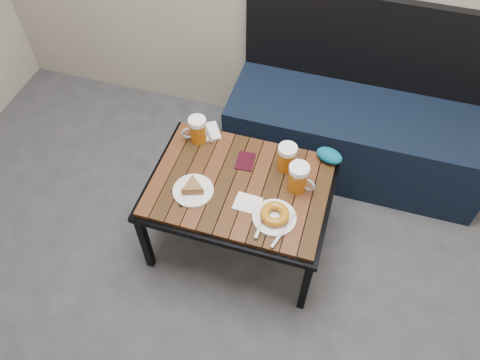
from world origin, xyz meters
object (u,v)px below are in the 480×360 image
(beer_mug_centre, at_px, (287,158))
(plate_bagel, at_px, (275,216))
(passport_burgundy, at_px, (245,161))
(knit_pouch, at_px, (329,156))
(beer_mug_right, at_px, (299,178))
(passport_navy, at_px, (190,193))
(bench, at_px, (356,130))
(beer_mug_left, at_px, (197,130))
(cafe_table, at_px, (240,190))
(plate_pie, at_px, (193,189))

(beer_mug_centre, xyz_separation_m, plate_bagel, (0.02, -0.29, -0.05))
(passport_burgundy, xyz_separation_m, knit_pouch, (0.37, 0.13, 0.03))
(beer_mug_right, relative_size, passport_navy, 1.05)
(bench, distance_m, beer_mug_left, 0.93)
(beer_mug_left, xyz_separation_m, knit_pouch, (0.64, 0.06, -0.04))
(passport_navy, bearing_deg, cafe_table, 74.30)
(beer_mug_left, bearing_deg, bench, -175.47)
(cafe_table, height_order, beer_mug_centre, beer_mug_centre)
(passport_navy, height_order, knit_pouch, knit_pouch)
(beer_mug_left, distance_m, passport_burgundy, 0.28)
(beer_mug_left, distance_m, plate_bagel, 0.58)
(passport_burgundy, bearing_deg, plate_pie, -130.05)
(beer_mug_centre, relative_size, passport_burgundy, 1.24)
(beer_mug_right, bearing_deg, passport_burgundy, -179.37)
(cafe_table, bearing_deg, passport_burgundy, 96.01)
(bench, height_order, beer_mug_centre, bench)
(bench, relative_size, plate_bagel, 5.69)
(bench, height_order, passport_navy, bench)
(beer_mug_left, relative_size, beer_mug_right, 0.94)
(bench, bearing_deg, beer_mug_centre, -118.25)
(cafe_table, relative_size, plate_pie, 4.55)
(cafe_table, relative_size, beer_mug_centre, 6.01)
(beer_mug_centre, xyz_separation_m, knit_pouch, (0.18, 0.11, -0.04))
(cafe_table, bearing_deg, plate_pie, -151.53)
(bench, height_order, plate_bagel, bench)
(cafe_table, bearing_deg, knit_pouch, 35.84)
(beer_mug_centre, height_order, plate_bagel, beer_mug_centre)
(plate_bagel, xyz_separation_m, knit_pouch, (0.16, 0.40, 0.01))
(cafe_table, bearing_deg, beer_mug_right, 11.78)
(beer_mug_right, distance_m, plate_bagel, 0.21)
(bench, relative_size, passport_navy, 10.14)
(beer_mug_centre, relative_size, plate_pie, 0.76)
(beer_mug_centre, relative_size, knit_pouch, 1.08)
(beer_mug_left, xyz_separation_m, passport_burgundy, (0.26, -0.07, -0.07))
(beer_mug_centre, bearing_deg, bench, 73.45)
(beer_mug_centre, bearing_deg, plate_pie, -133.53)
(beer_mug_centre, height_order, knit_pouch, beer_mug_centre)
(beer_mug_centre, height_order, passport_navy, beer_mug_centre)
(beer_mug_left, bearing_deg, knit_pouch, 156.21)
(plate_bagel, bearing_deg, plate_pie, 174.67)
(bench, relative_size, cafe_table, 1.67)
(cafe_table, relative_size, passport_burgundy, 7.44)
(plate_pie, bearing_deg, plate_bagel, -5.33)
(beer_mug_centre, bearing_deg, beer_mug_left, -174.68)
(passport_navy, xyz_separation_m, knit_pouch, (0.56, 0.38, 0.02))
(passport_navy, bearing_deg, plate_pie, 94.40)
(beer_mug_left, xyz_separation_m, beer_mug_right, (0.53, -0.15, 0.00))
(beer_mug_centre, bearing_deg, plate_bagel, -75.13)
(plate_bagel, bearing_deg, passport_burgundy, 127.56)
(cafe_table, xyz_separation_m, beer_mug_centre, (0.18, 0.15, 0.11))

